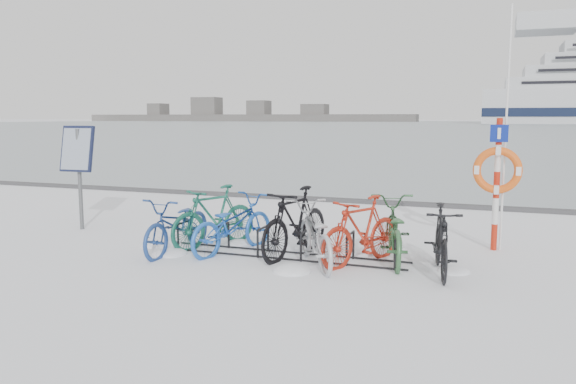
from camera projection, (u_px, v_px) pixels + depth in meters
The scene contains 16 objects.
ground at pixel (284, 256), 8.96m from camera, with size 900.00×900.00×0.00m, color white.
ice_sheet at pixel (481, 125), 153.39m from camera, with size 400.00×298.00×0.02m, color #929EA5.
quay_edge at pixel (363, 201), 14.45m from camera, with size 400.00×0.25×0.10m, color #3F3F42.
bike_rack at pixel (284, 245), 8.94m from camera, with size 4.00×0.48×0.46m.
info_board at pixel (78, 155), 10.93m from camera, with size 0.70×0.29×2.04m.
lifebuoy_station at pixel (498, 171), 9.16m from camera, with size 0.77×0.22×3.99m.
shoreline at pixel (238, 116), 292.07m from camera, with size 180.00×12.00×9.50m.
bike_0 at pixel (178, 223), 9.23m from camera, with size 0.64×1.84×0.96m, color navy.
bike_1 at pixel (214, 215), 9.65m from camera, with size 0.51×1.80×1.08m, color #185B49.
bike_2 at pixel (233, 222), 9.24m from camera, with size 0.65×1.86×0.98m, color blue.
bike_3 at pixel (295, 221), 8.95m from camera, with size 0.53×1.89×1.14m, color black.
bike_4 at pixel (314, 233), 8.42m from camera, with size 0.64×1.84×0.97m, color #B2B5BA.
bike_5 at pixel (362, 229), 8.49m from camera, with size 0.50×1.77×1.06m, color #AF2715.
bike_6 at pixel (394, 228), 8.64m from camera, with size 0.67×1.93×1.01m, color #326238.
bike_7 at pixel (441, 238), 7.96m from camera, with size 0.48×1.69×1.01m, color black.
snow_drifts at pixel (268, 258), 8.85m from camera, with size 5.44×1.91×0.20m.
Camera 1 is at (3.04, -8.20, 2.21)m, focal length 35.00 mm.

